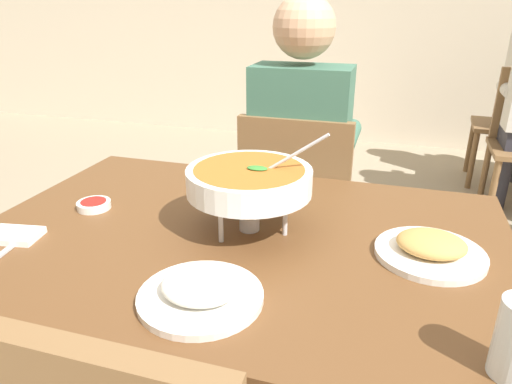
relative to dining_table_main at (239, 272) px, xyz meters
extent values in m
cube|color=brown|center=(0.00, 0.00, 0.09)|extent=(1.29, 0.88, 0.04)
cylinder|color=brown|center=(-0.58, 0.38, -0.29)|extent=(0.07, 0.07, 0.72)
cylinder|color=brown|center=(0.58, 0.38, -0.29)|extent=(0.07, 0.07, 0.72)
cube|color=brown|center=(0.00, 0.82, -0.21)|extent=(0.44, 0.44, 0.03)
cube|color=brown|center=(0.00, 0.62, 0.03)|extent=(0.42, 0.04, 0.45)
cylinder|color=brown|center=(0.19, 1.01, -0.44)|extent=(0.04, 0.04, 0.42)
cylinder|color=brown|center=(-0.19, 1.01, -0.44)|extent=(0.04, 0.04, 0.42)
cylinder|color=brown|center=(0.19, 0.63, -0.44)|extent=(0.04, 0.04, 0.42)
cylinder|color=brown|center=(-0.19, 0.63, -0.44)|extent=(0.04, 0.04, 0.42)
cylinder|color=#2D2D38|center=(0.10, 0.84, -0.42)|extent=(0.10, 0.10, 0.45)
cylinder|color=#2D2D38|center=(-0.10, 0.84, -0.42)|extent=(0.10, 0.10, 0.45)
cube|color=#2D2D38|center=(0.00, 0.80, -0.14)|extent=(0.32, 0.32, 0.12)
cube|color=#3D6B56|center=(0.00, 0.72, 0.17)|extent=(0.36, 0.20, 0.50)
sphere|color=tan|center=(0.00, 0.72, 0.55)|extent=(0.22, 0.22, 0.22)
cylinder|color=#3D6B56|center=(0.16, 0.92, 0.12)|extent=(0.08, 0.28, 0.08)
cylinder|color=#3D6B56|center=(-0.16, 0.92, 0.12)|extent=(0.08, 0.28, 0.08)
cylinder|color=silver|center=(0.11, 0.03, 0.16)|extent=(0.01, 0.01, 0.10)
cylinder|color=silver|center=(-0.02, 0.11, 0.16)|extent=(0.01, 0.01, 0.10)
cylinder|color=silver|center=(-0.02, -0.05, 0.16)|extent=(0.01, 0.01, 0.10)
torus|color=silver|center=(0.02, 0.03, 0.21)|extent=(0.21, 0.21, 0.01)
cylinder|color=#B2B2B7|center=(0.02, 0.03, 0.13)|extent=(0.05, 0.05, 0.04)
cone|color=orange|center=(0.02, 0.03, 0.16)|extent=(0.02, 0.02, 0.04)
cylinder|color=white|center=(0.02, 0.03, 0.24)|extent=(0.30, 0.30, 0.06)
cylinder|color=#AD6023|center=(0.02, 0.03, 0.27)|extent=(0.26, 0.26, 0.01)
ellipsoid|color=#388433|center=(0.04, 0.03, 0.27)|extent=(0.05, 0.03, 0.01)
cylinder|color=silver|center=(0.11, 0.05, 0.30)|extent=(0.18, 0.01, 0.13)
cylinder|color=white|center=(0.02, -0.28, 0.12)|extent=(0.24, 0.24, 0.01)
ellipsoid|color=white|center=(0.02, -0.28, 0.14)|extent=(0.15, 0.13, 0.04)
cylinder|color=white|center=(0.44, 0.02, 0.12)|extent=(0.24, 0.24, 0.01)
ellipsoid|color=tan|center=(0.44, 0.02, 0.14)|extent=(0.15, 0.13, 0.04)
cylinder|color=white|center=(-0.42, 0.02, 0.12)|extent=(0.09, 0.09, 0.02)
cylinder|color=maroon|center=(-0.42, 0.02, 0.13)|extent=(0.07, 0.07, 0.01)
cube|color=white|center=(-0.50, -0.18, 0.12)|extent=(0.13, 0.10, 0.02)
cube|color=silver|center=(-0.47, -0.23, 0.11)|extent=(0.04, 0.17, 0.01)
cylinder|color=brown|center=(0.94, 1.93, -0.44)|extent=(0.04, 0.04, 0.42)
cylinder|color=brown|center=(0.95, 2.31, -0.44)|extent=(0.04, 0.04, 0.42)
cube|color=brown|center=(1.10, 2.72, -0.21)|extent=(0.47, 0.47, 0.03)
cylinder|color=brown|center=(0.92, 2.92, -0.44)|extent=(0.04, 0.04, 0.42)
cylinder|color=brown|center=(0.90, 2.55, -0.44)|extent=(0.04, 0.04, 0.42)
cylinder|color=#2D2D38|center=(1.04, 2.21, -0.42)|extent=(0.10, 0.10, 0.45)
cylinder|color=beige|center=(0.98, 2.29, 0.12)|extent=(0.08, 0.28, 0.08)
camera|label=1|loc=(0.34, -0.95, 0.64)|focal=32.60mm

